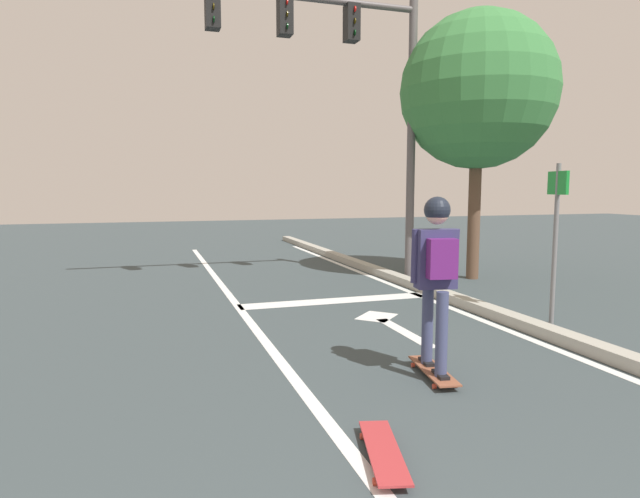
% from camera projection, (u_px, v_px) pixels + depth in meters
% --- Properties ---
extents(lane_line_center, '(0.12, 20.00, 0.01)m').
position_uv_depth(lane_line_center, '(268.00, 346.00, 6.06)').
color(lane_line_center, silver).
rests_on(lane_line_center, ground).
extents(lane_line_curbside, '(0.12, 20.00, 0.01)m').
position_uv_depth(lane_line_curbside, '(494.00, 325.00, 6.97)').
color(lane_line_curbside, silver).
rests_on(lane_line_curbside, ground).
extents(stop_bar, '(3.15, 0.40, 0.01)m').
position_uv_depth(stop_bar, '(338.00, 300.00, 8.50)').
color(stop_bar, silver).
rests_on(stop_bar, ground).
extents(lane_arrow_stem, '(0.16, 1.40, 0.01)m').
position_uv_depth(lane_arrow_stem, '(405.00, 332.00, 6.63)').
color(lane_arrow_stem, silver).
rests_on(lane_arrow_stem, ground).
extents(lane_arrow_head, '(0.71, 0.71, 0.01)m').
position_uv_depth(lane_arrow_head, '(377.00, 316.00, 7.44)').
color(lane_arrow_head, silver).
rests_on(lane_arrow_head, ground).
extents(curb_strip, '(0.24, 24.00, 0.14)m').
position_uv_depth(curb_strip, '(510.00, 319.00, 7.04)').
color(curb_strip, '#9F9F94').
rests_on(curb_strip, ground).
extents(skateboard, '(0.34, 0.89, 0.07)m').
position_uv_depth(skateboard, '(433.00, 371.00, 5.06)').
color(skateboard, brown).
rests_on(skateboard, ground).
extents(skater, '(0.45, 0.61, 1.63)m').
position_uv_depth(skater, '(437.00, 262.00, 4.92)').
color(skater, '#3E456C').
rests_on(skater, skateboard).
extents(spare_skateboard, '(0.43, 0.89, 0.07)m').
position_uv_depth(spare_skateboard, '(383.00, 451.00, 3.51)').
color(spare_skateboard, '#A72F33').
rests_on(spare_skateboard, ground).
extents(traffic_signal_mast, '(5.03, 0.34, 5.39)m').
position_uv_depth(traffic_signal_mast, '(339.00, 65.00, 9.63)').
color(traffic_signal_mast, '#5A5455').
rests_on(traffic_signal_mast, ground).
extents(street_sign_post, '(0.13, 0.44, 2.10)m').
position_uv_depth(street_sign_post, '(556.00, 219.00, 6.92)').
color(street_sign_post, slate).
rests_on(street_sign_post, ground).
extents(roadside_tree, '(2.96, 2.96, 5.11)m').
position_uv_depth(roadside_tree, '(478.00, 91.00, 10.18)').
color(roadside_tree, brown).
rests_on(roadside_tree, ground).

